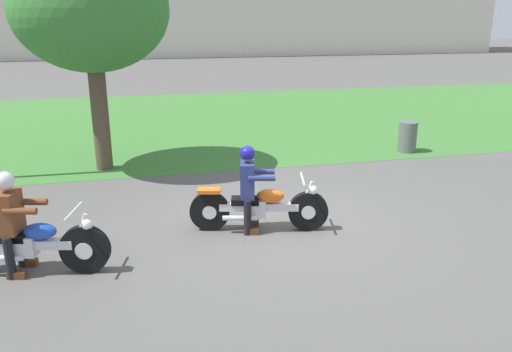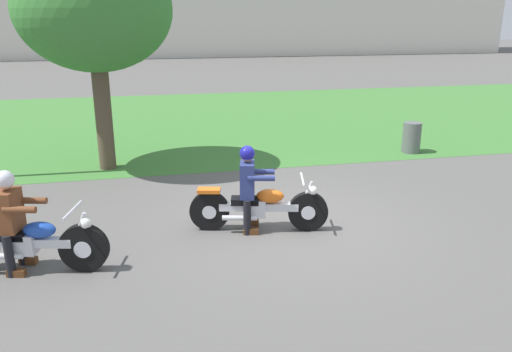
# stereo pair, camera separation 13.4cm
# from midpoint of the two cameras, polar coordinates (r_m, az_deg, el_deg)

# --- Properties ---
(ground) EXTENTS (120.00, 120.00, 0.00)m
(ground) POSITION_cam_midpoint_polar(r_m,az_deg,el_deg) (8.62, 3.51, -5.14)
(ground) COLOR #565451
(grass_verge) EXTENTS (60.00, 12.00, 0.01)m
(grass_verge) POSITION_cam_midpoint_polar(r_m,az_deg,el_deg) (17.19, -4.86, 6.31)
(grass_verge) COLOR #3D7533
(grass_verge) RESTS_ON ground
(motorcycle_lead) EXTENTS (2.18, 0.81, 0.88)m
(motorcycle_lead) POSITION_cam_midpoint_polar(r_m,az_deg,el_deg) (8.15, 0.83, -3.50)
(motorcycle_lead) COLOR black
(motorcycle_lead) RESTS_ON ground
(rider_lead) EXTENTS (0.62, 0.55, 1.40)m
(rider_lead) POSITION_cam_midpoint_polar(r_m,az_deg,el_deg) (8.01, -0.37, -0.65)
(rider_lead) COLOR black
(rider_lead) RESTS_ON ground
(motorcycle_follow) EXTENTS (2.14, 0.79, 0.89)m
(motorcycle_follow) POSITION_cam_midpoint_polar(r_m,az_deg,el_deg) (7.50, -23.64, -6.87)
(motorcycle_follow) COLOR black
(motorcycle_follow) RESTS_ON ground
(rider_follow) EXTENTS (0.62, 0.55, 1.41)m
(rider_follow) POSITION_cam_midpoint_polar(r_m,az_deg,el_deg) (7.42, -25.21, -3.79)
(rider_follow) COLOR black
(rider_follow) RESTS_ON ground
(tree_roadside) EXTENTS (3.24, 3.24, 4.74)m
(tree_roadside) POSITION_cam_midpoint_polar(r_m,az_deg,el_deg) (11.60, -17.32, 17.28)
(tree_roadside) COLOR brown
(tree_roadside) RESTS_ON ground
(trash_can) EXTENTS (0.45, 0.45, 0.77)m
(trash_can) POSITION_cam_midpoint_polar(r_m,az_deg,el_deg) (13.47, 17.27, 4.13)
(trash_can) COLOR #595E5B
(trash_can) RESTS_ON ground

